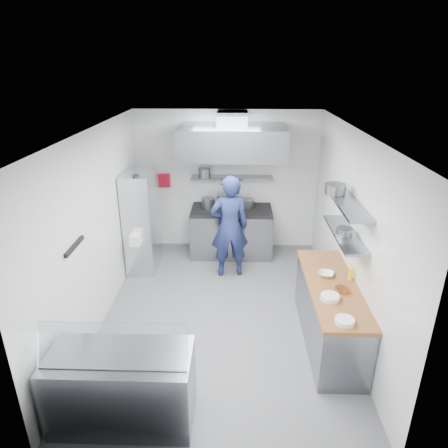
{
  "coord_description": "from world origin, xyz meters",
  "views": [
    {
      "loc": [
        0.19,
        -5.22,
        3.64
      ],
      "look_at": [
        0.0,
        0.6,
        1.25
      ],
      "focal_mm": 32.0,
      "sensor_mm": 36.0,
      "label": 1
    }
  ],
  "objects_px": {
    "gas_range": "(231,233)",
    "chef": "(229,227)",
    "display_case": "(122,387)",
    "wire_rack": "(142,221)"
  },
  "relations": [
    {
      "from": "wire_rack",
      "to": "display_case",
      "type": "xyz_separation_m",
      "value": [
        0.53,
        -3.48,
        -0.5
      ]
    },
    {
      "from": "gas_range",
      "to": "chef",
      "type": "xyz_separation_m",
      "value": [
        -0.03,
        -0.86,
        0.48
      ]
    },
    {
      "from": "gas_range",
      "to": "chef",
      "type": "distance_m",
      "value": 0.98
    },
    {
      "from": "wire_rack",
      "to": "chef",
      "type": "bearing_deg",
      "value": -8.53
    },
    {
      "from": "gas_range",
      "to": "display_case",
      "type": "relative_size",
      "value": 1.07
    },
    {
      "from": "gas_range",
      "to": "display_case",
      "type": "height_order",
      "value": "gas_range"
    },
    {
      "from": "gas_range",
      "to": "chef",
      "type": "height_order",
      "value": "chef"
    },
    {
      "from": "chef",
      "to": "gas_range",
      "type": "bearing_deg",
      "value": -101.13
    },
    {
      "from": "chef",
      "to": "display_case",
      "type": "relative_size",
      "value": 1.24
    },
    {
      "from": "chef",
      "to": "wire_rack",
      "type": "height_order",
      "value": "chef"
    }
  ]
}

